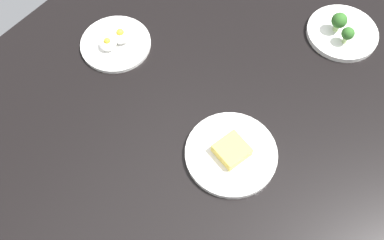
{
  "coord_description": "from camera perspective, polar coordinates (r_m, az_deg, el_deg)",
  "views": [
    {
      "loc": [
        -39.28,
        -31.77,
        98.12
      ],
      "look_at": [
        0.0,
        0.0,
        6.0
      ],
      "focal_mm": 41.1,
      "sensor_mm": 36.0,
      "label": 1
    }
  ],
  "objects": [
    {
      "name": "plate_eggs",
      "position": [
        1.21,
        -9.88,
        9.88
      ],
      "size": [
        18.87,
        18.87,
        4.8
      ],
      "color": "white",
      "rests_on": "dining_table"
    },
    {
      "name": "dining_table",
      "position": [
        1.09,
        0.0,
        -1.01
      ],
      "size": [
        136.26,
        115.76,
        4.0
      ],
      "primitive_type": "cube",
      "color": "black",
      "rests_on": "ground"
    },
    {
      "name": "plate_cheese",
      "position": [
        1.03,
        5.11,
        -4.3
      ],
      "size": [
        21.57,
        21.57,
        4.08
      ],
      "color": "white",
      "rests_on": "dining_table"
    },
    {
      "name": "plate_broccoli",
      "position": [
        1.28,
        18.93,
        10.82
      ],
      "size": [
        19.22,
        19.22,
        7.36
      ],
      "color": "white",
      "rests_on": "dining_table"
    }
  ]
}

